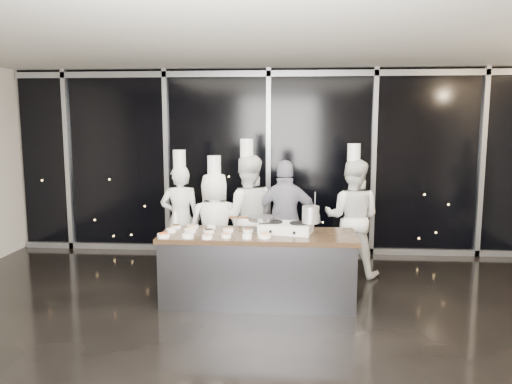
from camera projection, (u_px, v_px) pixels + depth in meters
The scene contains 14 objects.
ground at pixel (252, 331), 5.52m from camera, with size 9.00×9.00×0.00m, color black.
room_shell at pixel (269, 127), 5.19m from camera, with size 9.02×7.02×3.21m.
window_wall at pixel (269, 162), 8.69m from camera, with size 8.90×0.11×3.20m.
demo_counter at pixel (258, 268), 6.35m from camera, with size 2.46×0.86×0.90m.
stove at pixel (286, 228), 6.32m from camera, with size 0.71×0.52×0.14m.
frying_pan at pixel (260, 218), 6.39m from camera, with size 0.60×0.39×0.05m.
stock_pot at pixel (311, 215), 6.22m from camera, with size 0.21×0.21×0.21m, color #B2B2B5.
prep_bowls at pixel (208, 232), 6.25m from camera, with size 1.39×0.70×0.05m.
squeeze_bottle at pixel (175, 219), 6.69m from camera, with size 0.06×0.06×0.23m.
chef_far_left at pixel (181, 218), 7.54m from camera, with size 0.64×0.46×1.88m.
chef_left at pixel (215, 226), 7.18m from camera, with size 0.89×0.71×1.82m.
chef_center at pixel (247, 216), 7.33m from camera, with size 0.96×0.79×2.05m.
guest at pixel (286, 220), 7.24m from camera, with size 1.05×0.48×1.75m.
chef_right at pixel (352, 217), 7.43m from camera, with size 0.99×0.86×1.98m.
Camera 1 is at (0.44, -5.23, 2.30)m, focal length 35.00 mm.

